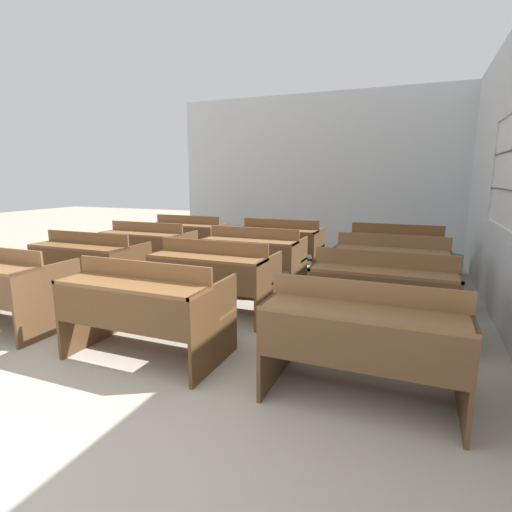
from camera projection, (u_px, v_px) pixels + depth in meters
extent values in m
cube|color=silver|center=(313.00, 174.00, 8.15)|extent=(5.87, 0.06, 3.17)
cube|color=silver|center=(503.00, 278.00, 4.10)|extent=(0.06, 6.95, 1.01)
cube|color=silver|center=(483.00, 172.00, 6.03)|extent=(0.06, 2.25, 1.18)
cube|color=white|center=(508.00, 170.00, 4.28)|extent=(0.02, 1.59, 1.18)
cube|color=#4C4C51|center=(503.00, 189.00, 4.33)|extent=(0.02, 1.59, 0.02)
cube|color=#4C4C51|center=(508.00, 151.00, 4.25)|extent=(0.02, 1.59, 0.02)
cube|color=brown|center=(50.00, 300.00, 3.88)|extent=(0.03, 0.78, 0.70)
cube|color=brown|center=(24.00, 284.00, 4.31)|extent=(1.30, 0.34, 0.03)
cube|color=brown|center=(26.00, 306.00, 4.35)|extent=(1.25, 0.04, 0.04)
cube|color=#54371E|center=(92.00, 307.00, 3.67)|extent=(0.03, 0.78, 0.70)
cube|color=#54371E|center=(215.00, 326.00, 3.20)|extent=(0.03, 0.78, 0.70)
cube|color=brown|center=(130.00, 285.00, 3.18)|extent=(1.30, 0.35, 0.03)
cube|color=#54371E|center=(118.00, 312.00, 3.06)|extent=(1.25, 0.02, 0.31)
cube|color=brown|center=(142.00, 270.00, 3.31)|extent=(1.30, 0.02, 0.15)
cube|color=brown|center=(164.00, 304.00, 3.63)|extent=(1.30, 0.34, 0.03)
cube|color=#54371E|center=(165.00, 330.00, 3.68)|extent=(1.25, 0.04, 0.04)
cube|color=brown|center=(277.00, 335.00, 3.03)|extent=(0.03, 0.78, 0.70)
cube|color=brown|center=(466.00, 364.00, 2.56)|extent=(0.03, 0.78, 0.70)
cube|color=brown|center=(362.00, 312.00, 2.53)|extent=(1.30, 0.35, 0.03)
cube|color=brown|center=(357.00, 348.00, 2.42)|extent=(1.25, 0.02, 0.31)
cube|color=brown|center=(366.00, 292.00, 2.66)|extent=(1.30, 0.02, 0.15)
cube|color=brown|center=(368.00, 332.00, 2.99)|extent=(1.30, 0.34, 0.03)
cube|color=brown|center=(366.00, 363.00, 3.03)|extent=(1.25, 0.04, 0.04)
cube|color=#54381F|center=(56.00, 265.00, 5.42)|extent=(0.03, 0.78, 0.70)
cube|color=#54381F|center=(133.00, 274.00, 4.94)|extent=(0.03, 0.78, 0.70)
cube|color=brown|center=(77.00, 247.00, 4.92)|extent=(1.30, 0.35, 0.03)
cube|color=#54381F|center=(68.00, 263.00, 4.80)|extent=(1.25, 0.02, 0.31)
cube|color=brown|center=(87.00, 238.00, 5.05)|extent=(1.30, 0.02, 0.15)
cube|color=brown|center=(105.00, 263.00, 5.37)|extent=(1.30, 0.34, 0.03)
cube|color=#54381F|center=(106.00, 281.00, 5.42)|extent=(1.25, 0.04, 0.04)
cube|color=brown|center=(169.00, 278.00, 4.75)|extent=(0.03, 0.78, 0.70)
cube|color=brown|center=(269.00, 289.00, 4.28)|extent=(0.03, 0.78, 0.70)
cube|color=brown|center=(206.00, 258.00, 4.25)|extent=(1.30, 0.35, 0.03)
cube|color=brown|center=(199.00, 277.00, 4.14)|extent=(1.25, 0.02, 0.31)
cube|color=brown|center=(213.00, 247.00, 4.38)|extent=(1.30, 0.02, 0.15)
cube|color=brown|center=(225.00, 275.00, 4.71)|extent=(1.30, 0.34, 0.03)
cube|color=brown|center=(225.00, 295.00, 4.76)|extent=(1.25, 0.04, 0.04)
cube|color=brown|center=(318.00, 294.00, 4.11)|extent=(0.03, 0.78, 0.70)
cube|color=brown|center=(455.00, 309.00, 3.64)|extent=(0.03, 0.78, 0.70)
cube|color=brown|center=(382.00, 272.00, 3.61)|extent=(1.30, 0.35, 0.03)
cube|color=brown|center=(380.00, 295.00, 3.50)|extent=(1.25, 0.02, 0.31)
cube|color=brown|center=(384.00, 259.00, 3.74)|extent=(1.30, 0.02, 0.15)
cube|color=brown|center=(384.00, 291.00, 4.07)|extent=(1.30, 0.34, 0.03)
cube|color=brown|center=(383.00, 314.00, 4.11)|extent=(1.25, 0.04, 0.04)
cube|color=brown|center=(118.00, 250.00, 6.53)|extent=(0.03, 0.78, 0.70)
cube|color=brown|center=(185.00, 256.00, 6.06)|extent=(0.03, 0.78, 0.70)
cube|color=brown|center=(140.00, 234.00, 6.03)|extent=(1.30, 0.35, 0.03)
cube|color=brown|center=(134.00, 247.00, 5.92)|extent=(1.25, 0.02, 0.31)
cube|color=brown|center=(146.00, 227.00, 6.16)|extent=(1.30, 0.02, 0.15)
cube|color=brown|center=(158.00, 248.00, 6.49)|extent=(1.30, 0.34, 0.03)
cube|color=brown|center=(159.00, 263.00, 6.53)|extent=(1.25, 0.04, 0.04)
cube|color=brown|center=(215.00, 259.00, 5.87)|extent=(0.03, 0.78, 0.70)
cube|color=brown|center=(299.00, 266.00, 5.40)|extent=(0.03, 0.78, 0.70)
cube|color=brown|center=(249.00, 241.00, 5.37)|extent=(1.30, 0.35, 0.03)
cube|color=brown|center=(244.00, 256.00, 5.26)|extent=(1.25, 0.02, 0.31)
cube|color=brown|center=(254.00, 233.00, 5.51)|extent=(1.30, 0.02, 0.15)
cube|color=brown|center=(261.00, 256.00, 5.83)|extent=(1.30, 0.34, 0.03)
cube|color=brown|center=(261.00, 273.00, 5.88)|extent=(1.25, 0.04, 0.04)
cube|color=brown|center=(339.00, 269.00, 5.19)|extent=(0.03, 0.78, 0.70)
cube|color=brown|center=(447.00, 279.00, 4.72)|extent=(0.03, 0.78, 0.70)
cube|color=brown|center=(391.00, 250.00, 4.69)|extent=(1.30, 0.35, 0.03)
cube|color=brown|center=(389.00, 267.00, 4.58)|extent=(1.25, 0.02, 0.31)
cube|color=brown|center=(392.00, 241.00, 4.82)|extent=(1.30, 0.02, 0.15)
cube|color=brown|center=(392.00, 267.00, 5.14)|extent=(1.30, 0.34, 0.03)
cube|color=brown|center=(391.00, 286.00, 5.19)|extent=(1.25, 0.04, 0.04)
cube|color=brown|center=(161.00, 240.00, 7.62)|extent=(0.03, 0.78, 0.70)
cube|color=brown|center=(221.00, 244.00, 7.15)|extent=(0.03, 0.78, 0.70)
cube|color=brown|center=(183.00, 225.00, 7.12)|extent=(1.30, 0.35, 0.03)
cube|color=brown|center=(178.00, 236.00, 7.01)|extent=(1.25, 0.02, 0.31)
cube|color=brown|center=(187.00, 219.00, 7.25)|extent=(1.30, 0.02, 0.15)
cube|color=brown|center=(196.00, 238.00, 7.57)|extent=(1.30, 0.34, 0.03)
cube|color=brown|center=(196.00, 251.00, 7.62)|extent=(1.25, 0.04, 0.04)
cube|color=#55381F|center=(247.00, 246.00, 6.96)|extent=(0.03, 0.78, 0.70)
cube|color=#55381F|center=(319.00, 251.00, 6.49)|extent=(0.03, 0.78, 0.70)
cube|color=brown|center=(277.00, 230.00, 6.46)|extent=(1.30, 0.35, 0.03)
cube|color=#55381F|center=(274.00, 242.00, 6.35)|extent=(1.25, 0.02, 0.31)
cube|color=brown|center=(281.00, 224.00, 6.59)|extent=(1.30, 0.02, 0.15)
cube|color=brown|center=(286.00, 244.00, 6.92)|extent=(1.30, 0.34, 0.03)
cube|color=#55381F|center=(285.00, 258.00, 6.96)|extent=(1.25, 0.04, 0.04)
cube|color=#53361E|center=(352.00, 253.00, 6.27)|extent=(0.03, 0.78, 0.70)
cube|color=#53361E|center=(441.00, 260.00, 5.80)|extent=(0.03, 0.78, 0.70)
cube|color=brown|center=(396.00, 236.00, 5.78)|extent=(1.30, 0.35, 0.03)
cube|color=#53361E|center=(394.00, 250.00, 5.66)|extent=(1.25, 0.02, 0.31)
cube|color=brown|center=(397.00, 229.00, 5.91)|extent=(1.30, 0.02, 0.15)
cube|color=brown|center=(396.00, 251.00, 6.23)|extent=(1.30, 0.34, 0.03)
cube|color=#53361E|center=(395.00, 267.00, 6.28)|extent=(1.25, 0.04, 0.04)
cylinder|color=#1E6B33|center=(453.00, 265.00, 6.35)|extent=(0.28, 0.28, 0.32)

